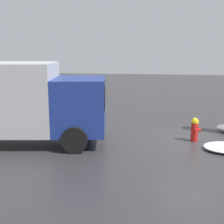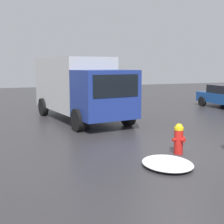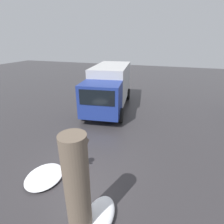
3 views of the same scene
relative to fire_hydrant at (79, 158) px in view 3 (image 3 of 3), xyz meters
The scene contains 6 objects.
ground_plane 0.46m from the fire_hydrant, 11.15° to the left, with size 60.00×60.00×0.00m, color #333033.
fire_hydrant is the anchor object (origin of this frame).
tree_trunk 2.65m from the fire_hydrant, 151.01° to the right, with size 0.93×0.61×2.89m.
delivery_truck 6.98m from the fire_hydrant, ahead, with size 7.00×3.35×2.95m.
snow_pile_by_hydrant 1.38m from the fire_hydrant, 134.81° to the left, with size 1.47×1.26×0.19m.
snow_pile_curbside 2.38m from the fire_hydrant, 138.77° to the right, with size 1.37×0.79×0.34m.
Camera 3 is at (-4.85, -2.96, 4.71)m, focal length 28.00 mm.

